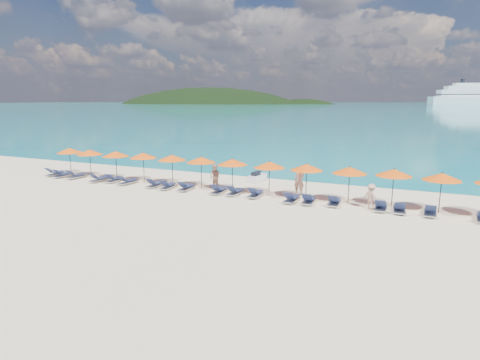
% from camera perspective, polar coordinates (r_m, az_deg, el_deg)
% --- Properties ---
extents(ground, '(1400.00, 1400.00, 0.00)m').
position_cam_1_polar(ground, '(22.89, -3.10, -4.29)').
color(ground, beige).
extents(sea, '(1600.00, 1300.00, 0.01)m').
position_cam_1_polar(sea, '(679.66, 23.82, 9.87)').
color(sea, '#1FA9B2').
rests_on(sea, ground).
extents(headland_main, '(374.00, 242.00, 126.50)m').
position_cam_1_polar(headland_main, '(641.30, -4.73, 7.35)').
color(headland_main, black).
rests_on(headland_main, ground).
extents(headland_small, '(162.00, 126.00, 85.50)m').
position_cam_1_polar(headland_small, '(602.69, 8.90, 7.29)').
color(headland_small, black).
rests_on(headland_small, ground).
extents(jetski, '(0.93, 2.10, 0.73)m').
position_cam_1_polar(jetski, '(30.88, 2.39, 0.39)').
color(jetski, white).
rests_on(jetski, ground).
extents(beachgoer_a, '(0.75, 0.55, 1.87)m').
position_cam_1_polar(beachgoer_a, '(26.55, 8.43, -0.13)').
color(beachgoer_a, tan).
rests_on(beachgoer_a, ground).
extents(beachgoer_b, '(0.95, 0.70, 1.74)m').
position_cam_1_polar(beachgoer_b, '(28.04, -3.60, 0.44)').
color(beachgoer_b, tan).
rests_on(beachgoer_b, ground).
extents(beachgoer_c, '(1.05, 0.88, 1.48)m').
position_cam_1_polar(beachgoer_c, '(24.09, 18.13, -2.24)').
color(beachgoer_c, tan).
rests_on(beachgoer_c, ground).
extents(umbrella_0, '(2.10, 2.10, 2.28)m').
position_cam_1_polar(umbrella_0, '(36.38, -23.10, 3.89)').
color(umbrella_0, black).
rests_on(umbrella_0, ground).
extents(umbrella_1, '(2.10, 2.10, 2.28)m').
position_cam_1_polar(umbrella_1, '(34.56, -20.61, 3.73)').
color(umbrella_1, black).
rests_on(umbrella_1, ground).
extents(umbrella_2, '(2.10, 2.10, 2.28)m').
position_cam_1_polar(umbrella_2, '(32.79, -17.29, 3.56)').
color(umbrella_2, black).
rests_on(umbrella_2, ground).
extents(umbrella_3, '(2.10, 2.10, 2.28)m').
position_cam_1_polar(umbrella_3, '(31.33, -13.61, 3.42)').
color(umbrella_3, black).
rests_on(umbrella_3, ground).
extents(umbrella_4, '(2.10, 2.10, 2.28)m').
position_cam_1_polar(umbrella_4, '(29.73, -9.66, 3.16)').
color(umbrella_4, black).
rests_on(umbrella_4, ground).
extents(umbrella_5, '(2.10, 2.10, 2.28)m').
position_cam_1_polar(umbrella_5, '(28.38, -5.56, 2.89)').
color(umbrella_5, black).
rests_on(umbrella_5, ground).
extents(umbrella_6, '(2.10, 2.10, 2.28)m').
position_cam_1_polar(umbrella_6, '(27.27, -1.09, 2.60)').
color(umbrella_6, black).
rests_on(umbrella_6, ground).
extents(umbrella_7, '(2.10, 2.10, 2.28)m').
position_cam_1_polar(umbrella_7, '(26.13, 4.21, 2.18)').
color(umbrella_7, black).
rests_on(umbrella_7, ground).
extents(umbrella_8, '(2.10, 2.10, 2.28)m').
position_cam_1_polar(umbrella_8, '(25.46, 9.47, 1.82)').
color(umbrella_8, black).
rests_on(umbrella_8, ground).
extents(umbrella_9, '(2.10, 2.10, 2.28)m').
position_cam_1_polar(umbrella_9, '(24.90, 15.33, 1.35)').
color(umbrella_9, black).
rests_on(umbrella_9, ground).
extents(umbrella_10, '(2.10, 2.10, 2.28)m').
position_cam_1_polar(umbrella_10, '(24.89, 21.05, 0.99)').
color(umbrella_10, black).
rests_on(umbrella_10, ground).
extents(umbrella_11, '(2.10, 2.10, 2.28)m').
position_cam_1_polar(umbrella_11, '(24.62, 26.80, 0.42)').
color(umbrella_11, black).
rests_on(umbrella_11, ground).
extents(lounger_0, '(0.69, 1.72, 0.66)m').
position_cam_1_polar(lounger_0, '(36.39, -24.79, 0.91)').
color(lounger_0, silver).
rests_on(lounger_0, ground).
extents(lounger_1, '(0.62, 1.70, 0.66)m').
position_cam_1_polar(lounger_1, '(35.43, -23.90, 0.73)').
color(lounger_1, silver).
rests_on(lounger_1, ground).
extents(lounger_2, '(0.76, 1.75, 0.66)m').
position_cam_1_polar(lounger_2, '(34.48, -22.23, 0.59)').
color(lounger_2, silver).
rests_on(lounger_2, ground).
extents(lounger_3, '(0.68, 1.72, 0.66)m').
position_cam_1_polar(lounger_3, '(32.49, -19.40, 0.18)').
color(lounger_3, silver).
rests_on(lounger_3, ground).
extents(lounger_4, '(0.70, 1.73, 0.66)m').
position_cam_1_polar(lounger_4, '(31.93, -17.46, 0.11)').
color(lounger_4, silver).
rests_on(lounger_4, ground).
extents(lounger_5, '(0.78, 1.75, 0.66)m').
position_cam_1_polar(lounger_5, '(30.85, -15.69, -0.17)').
color(lounger_5, silver).
rests_on(lounger_5, ground).
extents(lounger_6, '(0.68, 1.72, 0.66)m').
position_cam_1_polar(lounger_6, '(29.35, -12.00, -0.56)').
color(lounger_6, silver).
rests_on(lounger_6, ground).
extents(lounger_7, '(0.77, 1.75, 0.66)m').
position_cam_1_polar(lounger_7, '(28.60, -10.21, -0.80)').
color(lounger_7, silver).
rests_on(lounger_7, ground).
extents(lounger_8, '(0.75, 1.74, 0.66)m').
position_cam_1_polar(lounger_8, '(27.96, -7.66, -1.00)').
color(lounger_8, silver).
rests_on(lounger_8, ground).
extents(lounger_9, '(0.65, 1.71, 0.66)m').
position_cam_1_polar(lounger_9, '(26.81, -3.05, -1.45)').
color(lounger_9, silver).
rests_on(lounger_9, ground).
extents(lounger_10, '(0.69, 1.73, 0.66)m').
position_cam_1_polar(lounger_10, '(26.38, -0.70, -1.64)').
color(lounger_10, silver).
rests_on(lounger_10, ground).
extents(lounger_11, '(0.64, 1.71, 0.66)m').
position_cam_1_polar(lounger_11, '(25.82, 2.22, -1.94)').
color(lounger_11, silver).
rests_on(lounger_11, ground).
extents(lounger_12, '(0.70, 1.73, 0.66)m').
position_cam_1_polar(lounger_12, '(24.72, 7.34, -2.63)').
color(lounger_12, silver).
rests_on(lounger_12, ground).
extents(lounger_13, '(0.70, 1.73, 0.66)m').
position_cam_1_polar(lounger_13, '(24.55, 9.74, -2.80)').
color(lounger_13, silver).
rests_on(lounger_13, ground).
extents(lounger_14, '(0.72, 1.73, 0.66)m').
position_cam_1_polar(lounger_14, '(24.44, 13.27, -3.00)').
color(lounger_14, silver).
rests_on(lounger_14, ground).
extents(lounger_15, '(0.65, 1.71, 0.66)m').
position_cam_1_polar(lounger_15, '(24.11, 19.40, -3.55)').
color(lounger_15, silver).
rests_on(lounger_15, ground).
extents(lounger_16, '(0.75, 1.74, 0.66)m').
position_cam_1_polar(lounger_16, '(24.02, 21.73, -3.77)').
color(lounger_16, silver).
rests_on(lounger_16, ground).
extents(lounger_17, '(0.65, 1.71, 0.66)m').
position_cam_1_polar(lounger_17, '(24.09, 25.44, -4.03)').
color(lounger_17, silver).
rests_on(lounger_17, ground).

